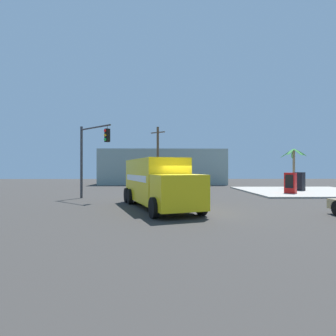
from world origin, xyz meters
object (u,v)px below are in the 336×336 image
object	(u,v)px
delivery_truck	(157,182)
utility_pole	(158,156)
traffic_light_primary	(90,151)
palm_tree_far	(294,161)
vending_machine_blue	(290,183)
vending_machine_red	(299,181)

from	to	relation	value
delivery_truck	utility_pole	world-z (taller)	utility_pole
traffic_light_primary	utility_pole	distance (m)	14.44
palm_tree_far	utility_pole	size ratio (longest dim) A/B	0.59
delivery_truck	vending_machine_blue	size ratio (longest dim) A/B	4.58
delivery_truck	vending_machine_blue	world-z (taller)	delivery_truck
utility_pole	vending_machine_blue	bearing A→B (deg)	-40.52
traffic_light_primary	palm_tree_far	distance (m)	22.55
palm_tree_far	utility_pole	distance (m)	16.00
vending_machine_red	utility_pole	bearing A→B (deg)	153.93
traffic_light_primary	vending_machine_blue	xyz separation A→B (m)	(17.07, 3.22, -2.67)
vending_machine_red	utility_pole	distance (m)	16.43
delivery_truck	utility_pole	distance (m)	18.40
delivery_truck	vending_machine_red	world-z (taller)	delivery_truck
vending_machine_blue	palm_tree_far	world-z (taller)	palm_tree_far
palm_tree_far	utility_pole	bearing A→B (deg)	165.43
palm_tree_far	vending_machine_red	bearing A→B (deg)	-106.82
utility_pole	palm_tree_far	bearing A→B (deg)	-14.57
vending_machine_red	vending_machine_blue	xyz separation A→B (m)	(-2.43, -3.23, 0.00)
delivery_truck	palm_tree_far	world-z (taller)	palm_tree_far
traffic_light_primary	utility_pole	bearing A→B (deg)	69.89
vending_machine_blue	palm_tree_far	xyz separation A→B (m)	(3.36, 6.32, 2.12)
vending_machine_red	utility_pole	size ratio (longest dim) A/B	0.24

